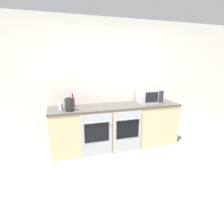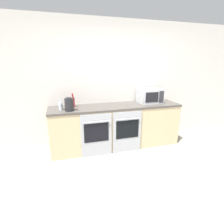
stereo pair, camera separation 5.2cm
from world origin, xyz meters
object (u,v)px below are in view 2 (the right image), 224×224
object	(u,v)px
bottle_clear	(61,106)
bottle_red	(73,102)
oven_left	(96,135)
oven_right	(127,132)
microwave	(150,96)
kettle	(69,104)

from	to	relation	value
bottle_clear	bottle_red	world-z (taller)	bottle_red
oven_left	oven_right	distance (m)	0.61
oven_left	oven_right	xyz separation A→B (m)	(0.61, 0.00, 0.00)
oven_left	bottle_red	bearing A→B (deg)	130.67
oven_right	bottle_clear	size ratio (longest dim) A/B	4.49
oven_left	microwave	world-z (taller)	microwave
microwave	bottle_clear	bearing A→B (deg)	-176.41
oven_left	microwave	bearing A→B (deg)	16.89
microwave	bottle_clear	world-z (taller)	microwave
microwave	bottle_red	world-z (taller)	microwave
bottle_clear	kettle	bearing A→B (deg)	-36.22
oven_left	bottle_red	world-z (taller)	bottle_red
oven_left	kettle	world-z (taller)	kettle
oven_right	microwave	xyz separation A→B (m)	(0.65, 0.39, 0.62)
bottle_clear	bottle_red	size ratio (longest dim) A/B	0.69
oven_right	bottle_red	distance (m)	1.22
oven_left	bottle_clear	distance (m)	0.85
kettle	bottle_red	bearing A→B (deg)	72.62
oven_right	bottle_red	xyz separation A→B (m)	(-0.98, 0.43, 0.57)
oven_left	kettle	bearing A→B (deg)	160.82
microwave	kettle	world-z (taller)	microwave
oven_right	microwave	distance (m)	0.98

